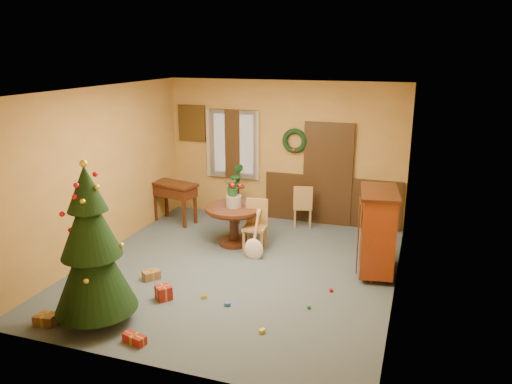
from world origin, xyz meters
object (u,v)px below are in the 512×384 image
at_px(christmas_tree, 92,248).
at_px(sideboard, 377,229).
at_px(writing_desk, 174,193).
at_px(dining_table, 234,218).
at_px(chair_near, 256,223).

xyz_separation_m(christmas_tree, sideboard, (3.32, 2.72, -0.30)).
height_order(writing_desk, sideboard, sideboard).
bearing_deg(sideboard, writing_desk, 164.52).
bearing_deg(dining_table, christmas_tree, -103.14).
distance_m(dining_table, chair_near, 0.45).
bearing_deg(chair_near, sideboard, -8.59).
distance_m(christmas_tree, writing_desk, 4.01).
bearing_deg(writing_desk, sideboard, -15.48).
bearing_deg(dining_table, writing_desk, 154.69).
xyz_separation_m(dining_table, christmas_tree, (-0.73, -3.13, 0.53)).
height_order(dining_table, christmas_tree, christmas_tree).
relative_size(dining_table, sideboard, 0.77).
relative_size(dining_table, writing_desk, 1.02).
relative_size(chair_near, writing_desk, 0.88).
bearing_deg(writing_desk, dining_table, -25.31).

